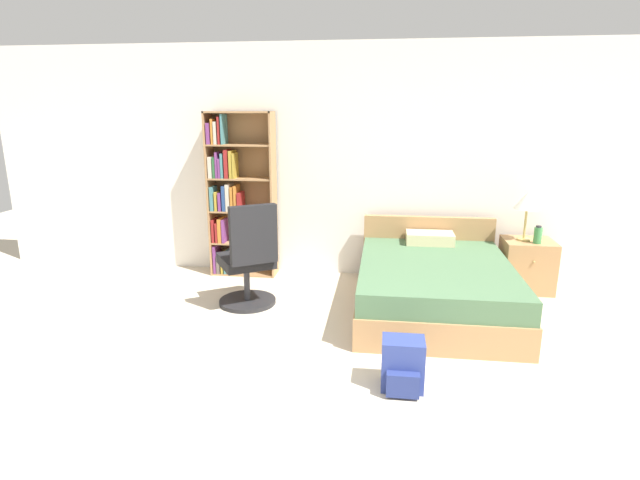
{
  "coord_description": "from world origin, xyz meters",
  "views": [
    {
      "loc": [
        0.16,
        -2.43,
        1.88
      ],
      "look_at": [
        -0.42,
        1.98,
        0.71
      ],
      "focal_mm": 28.0,
      "sensor_mm": 36.0,
      "label": 1
    }
  ],
  "objects_px": {
    "office_chair": "(249,262)",
    "water_bottle": "(538,235)",
    "bookshelf": "(234,195)",
    "bed": "(434,284)",
    "nightstand": "(527,265)",
    "backpack_blue": "(403,366)",
    "table_lamp": "(528,202)"
  },
  "relations": [
    {
      "from": "office_chair",
      "to": "backpack_blue",
      "type": "xyz_separation_m",
      "value": [
        1.44,
        -1.31,
        -0.29
      ]
    },
    {
      "from": "nightstand",
      "to": "water_bottle",
      "type": "xyz_separation_m",
      "value": [
        0.04,
        -0.12,
        0.36
      ]
    },
    {
      "from": "bookshelf",
      "to": "water_bottle",
      "type": "distance_m",
      "value": 3.3
    },
    {
      "from": "nightstand",
      "to": "table_lamp",
      "type": "bearing_deg",
      "value": -178.45
    },
    {
      "from": "table_lamp",
      "to": "water_bottle",
      "type": "relative_size",
      "value": 2.77
    },
    {
      "from": "bookshelf",
      "to": "table_lamp",
      "type": "distance_m",
      "value": 3.18
    },
    {
      "from": "bed",
      "to": "nightstand",
      "type": "height_order",
      "value": "bed"
    },
    {
      "from": "table_lamp",
      "to": "office_chair",
      "type": "bearing_deg",
      "value": -162.66
    },
    {
      "from": "bed",
      "to": "water_bottle",
      "type": "height_order",
      "value": "bed"
    },
    {
      "from": "bookshelf",
      "to": "nightstand",
      "type": "relative_size",
      "value": 3.41
    },
    {
      "from": "bed",
      "to": "bookshelf",
      "type": "bearing_deg",
      "value": 159.67
    },
    {
      "from": "bookshelf",
      "to": "backpack_blue",
      "type": "xyz_separation_m",
      "value": [
        1.87,
        -2.32,
        -0.76
      ]
    },
    {
      "from": "nightstand",
      "to": "backpack_blue",
      "type": "distance_m",
      "value": 2.57
    },
    {
      "from": "bed",
      "to": "office_chair",
      "type": "relative_size",
      "value": 1.83
    },
    {
      "from": "bookshelf",
      "to": "office_chair",
      "type": "bearing_deg",
      "value": -67.0
    },
    {
      "from": "office_chair",
      "to": "nightstand",
      "type": "bearing_deg",
      "value": 17.02
    },
    {
      "from": "bed",
      "to": "backpack_blue",
      "type": "bearing_deg",
      "value": -102.6
    },
    {
      "from": "bed",
      "to": "office_chair",
      "type": "bearing_deg",
      "value": -173.99
    },
    {
      "from": "bed",
      "to": "water_bottle",
      "type": "distance_m",
      "value": 1.27
    },
    {
      "from": "bookshelf",
      "to": "table_lamp",
      "type": "xyz_separation_m",
      "value": [
        3.17,
        -0.14,
        0.02
      ]
    },
    {
      "from": "office_chair",
      "to": "water_bottle",
      "type": "height_order",
      "value": "office_chair"
    },
    {
      "from": "bookshelf",
      "to": "nightstand",
      "type": "xyz_separation_m",
      "value": [
        3.23,
        -0.14,
        -0.66
      ]
    },
    {
      "from": "bed",
      "to": "nightstand",
      "type": "xyz_separation_m",
      "value": [
        1.03,
        0.67,
        0.02
      ]
    },
    {
      "from": "bed",
      "to": "nightstand",
      "type": "relative_size",
      "value": 3.5
    },
    {
      "from": "backpack_blue",
      "to": "nightstand",
      "type": "bearing_deg",
      "value": 57.81
    },
    {
      "from": "bed",
      "to": "nightstand",
      "type": "distance_m",
      "value": 1.23
    },
    {
      "from": "bookshelf",
      "to": "backpack_blue",
      "type": "distance_m",
      "value": 3.07
    },
    {
      "from": "bookshelf",
      "to": "bed",
      "type": "relative_size",
      "value": 0.97
    },
    {
      "from": "office_chair",
      "to": "water_bottle",
      "type": "bearing_deg",
      "value": 14.62
    },
    {
      "from": "bed",
      "to": "office_chair",
      "type": "xyz_separation_m",
      "value": [
        -1.78,
        -0.19,
        0.21
      ]
    },
    {
      "from": "water_bottle",
      "to": "backpack_blue",
      "type": "bearing_deg",
      "value": -124.47
    },
    {
      "from": "bookshelf",
      "to": "office_chair",
      "type": "height_order",
      "value": "bookshelf"
    }
  ]
}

